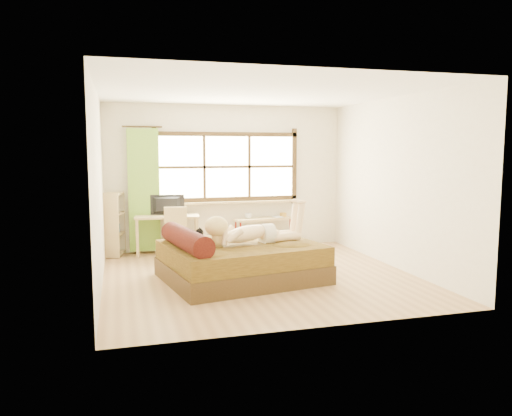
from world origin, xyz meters
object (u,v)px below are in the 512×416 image
object	(u,v)px
chair	(176,230)
bookshelf	(114,223)
desk	(167,220)
pipe_shelf	(264,226)
bed	(238,260)
kitten	(191,236)
woman	(252,222)

from	to	relation	value
chair	bookshelf	size ratio (longest dim) A/B	0.78
desk	bookshelf	bearing A→B (deg)	178.93
pipe_shelf	bookshelf	world-z (taller)	bookshelf
bookshelf	bed	bearing A→B (deg)	-37.84
bed	desk	world-z (taller)	bed
kitten	bed	bearing A→B (deg)	-19.81
bed	kitten	bearing A→B (deg)	160.19
bed	woman	xyz separation A→B (m)	(0.20, -0.04, 0.56)
bed	bookshelf	world-z (taller)	bookshelf
kitten	pipe_shelf	size ratio (longest dim) A/B	0.27
kitten	pipe_shelf	bearing A→B (deg)	40.32
kitten	chair	xyz separation A→B (m)	(-0.03, 1.60, -0.17)
desk	bed	bearing A→B (deg)	-62.40
pipe_shelf	desk	bearing A→B (deg)	174.11
desk	bookshelf	world-z (taller)	bookshelf
bed	chair	size ratio (longest dim) A/B	2.72
bed	pipe_shelf	world-z (taller)	bed
bed	desk	bearing A→B (deg)	100.80
chair	pipe_shelf	xyz separation A→B (m)	(1.74, 0.49, -0.07)
pipe_shelf	woman	bearing A→B (deg)	-120.09
desk	chair	bearing A→B (deg)	-67.27
chair	pipe_shelf	world-z (taller)	chair
woman	pipe_shelf	distance (m)	2.43
desk	bookshelf	distance (m)	0.93
bed	kitten	world-z (taller)	bed
desk	pipe_shelf	bearing A→B (deg)	10.10
bed	chair	xyz separation A→B (m)	(-0.70, 1.71, 0.20)
bookshelf	pipe_shelf	bearing A→B (deg)	14.04
kitten	chair	distance (m)	1.61
woman	kitten	size ratio (longest dim) A/B	4.67
desk	chair	xyz separation A→B (m)	(0.11, -0.37, -0.12)
chair	bookshelf	world-z (taller)	bookshelf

